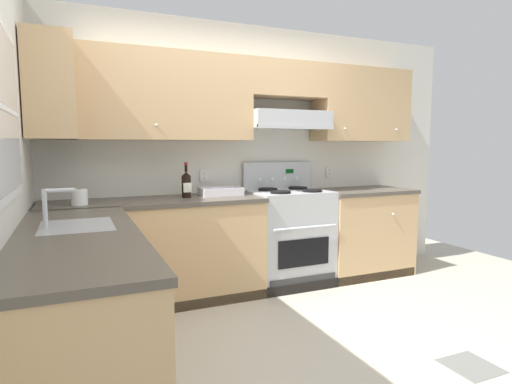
# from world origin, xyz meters

# --- Properties ---
(ground_plane) EXTENTS (7.04, 7.04, 0.00)m
(ground_plane) POSITION_xyz_m (0.00, 0.00, 0.00)
(ground_plane) COLOR #B2AA99
(floor_accent_tile) EXTENTS (0.30, 0.30, 0.01)m
(floor_accent_tile) POSITION_xyz_m (0.98, -0.63, 0.00)
(floor_accent_tile) COLOR slate
(floor_accent_tile) RESTS_ON ground_plane
(wall_back) EXTENTS (4.68, 0.57, 2.55)m
(wall_back) POSITION_xyz_m (0.40, 1.53, 1.48)
(wall_back) COLOR silver
(wall_back) RESTS_ON ground_plane
(wall_left) EXTENTS (0.47, 4.00, 2.55)m
(wall_left) POSITION_xyz_m (-1.59, 0.23, 1.34)
(wall_left) COLOR silver
(wall_left) RESTS_ON ground_plane
(counter_back_run) EXTENTS (3.60, 0.65, 0.91)m
(counter_back_run) POSITION_xyz_m (0.14, 1.24, 0.45)
(counter_back_run) COLOR tan
(counter_back_run) RESTS_ON ground_plane
(counter_left_run) EXTENTS (0.63, 1.91, 1.13)m
(counter_left_run) POSITION_xyz_m (-1.24, -0.00, 0.46)
(counter_left_run) COLOR tan
(counter_left_run) RESTS_ON ground_plane
(stove) EXTENTS (0.76, 0.62, 1.20)m
(stove) POSITION_xyz_m (0.69, 1.25, 0.48)
(stove) COLOR #B7BABC
(stove) RESTS_ON ground_plane
(wine_bottle) EXTENTS (0.08, 0.08, 0.31)m
(wine_bottle) POSITION_xyz_m (-0.33, 1.29, 1.03)
(wine_bottle) COLOR black
(wine_bottle) RESTS_ON counter_back_run
(bowl) EXTENTS (0.39, 0.23, 0.07)m
(bowl) POSITION_xyz_m (0.01, 1.34, 0.93)
(bowl) COLOR silver
(bowl) RESTS_ON counter_back_run
(paper_towel_roll) EXTENTS (0.12, 0.12, 0.12)m
(paper_towel_roll) POSITION_xyz_m (-1.21, 1.16, 0.97)
(paper_towel_roll) COLOR white
(paper_towel_roll) RESTS_ON counter_back_run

